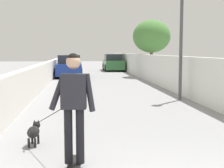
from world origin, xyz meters
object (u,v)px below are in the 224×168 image
(skateboard, at_px, (75,164))
(lamp_post, at_px, (181,24))
(tree_right_near, at_px, (152,36))
(person_skateboarder, at_px, (74,99))
(car_near, at_px, (69,67))
(dog, at_px, (34,131))
(car_far, at_px, (113,63))

(skateboard, bearing_deg, lamp_post, -30.14)
(lamp_post, bearing_deg, tree_right_near, -7.27)
(person_skateboarder, bearing_deg, car_near, 2.09)
(tree_right_near, relative_size, dog, 2.48)
(tree_right_near, height_order, car_far, tree_right_near)
(skateboard, relative_size, car_far, 0.19)
(skateboard, relative_size, car_near, 0.21)
(lamp_post, xyz_separation_m, person_skateboarder, (-6.52, 3.78, -1.72))
(tree_right_near, relative_size, car_near, 1.05)
(person_skateboarder, bearing_deg, tree_right_near, -16.57)
(tree_right_near, height_order, lamp_post, lamp_post)
(person_skateboarder, xyz_separation_m, dog, (1.30, 0.80, -0.81))
(tree_right_near, bearing_deg, person_skateboarder, 163.43)
(car_far, bearing_deg, tree_right_near, -164.43)
(person_skateboarder, bearing_deg, lamp_post, -30.14)
(dog, distance_m, car_far, 23.52)
(lamp_post, relative_size, car_near, 1.06)
(person_skateboarder, xyz_separation_m, car_far, (24.48, -3.18, -0.37))
(lamp_post, height_order, car_far, lamp_post)
(tree_right_near, height_order, person_skateboarder, tree_right_near)
(car_near, relative_size, car_far, 0.91)
(tree_right_near, xyz_separation_m, car_far, (7.12, 1.98, -2.13))
(tree_right_near, relative_size, car_far, 0.96)
(tree_right_near, bearing_deg, lamp_post, 172.73)
(skateboard, relative_size, person_skateboarder, 0.48)
(lamp_post, relative_size, car_far, 0.97)
(dog, xyz_separation_m, car_near, (16.28, -0.16, 0.44))
(lamp_post, xyz_separation_m, dog, (-5.22, 4.58, -2.53))
(lamp_post, xyz_separation_m, skateboard, (-6.52, 3.78, -2.74))
(person_skateboarder, bearing_deg, dog, 31.52)
(tree_right_near, xyz_separation_m, skateboard, (-17.36, 5.17, -2.78))
(car_near, bearing_deg, tree_right_near, -92.14)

